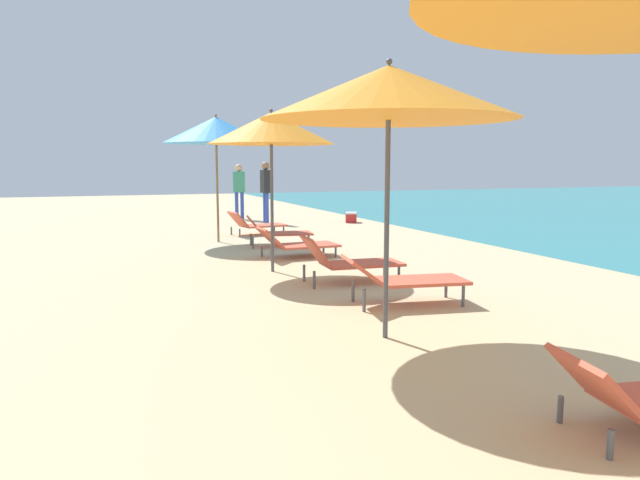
% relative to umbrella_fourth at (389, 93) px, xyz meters
% --- Properties ---
extents(umbrella_fourth, '(2.44, 2.44, 2.70)m').
position_rel_umbrella_fourth_xyz_m(umbrella_fourth, '(0.00, 0.00, 0.00)').
color(umbrella_fourth, '#4C4C51').
rests_on(umbrella_fourth, ground).
extents(lounger_fourth_shoreside, '(1.58, 0.84, 0.61)m').
position_rel_umbrella_fourth_xyz_m(lounger_fourth_shoreside, '(0.83, 1.16, -2.05)').
color(lounger_fourth_shoreside, '#D8593F').
rests_on(lounger_fourth_shoreside, ground).
extents(umbrella_fifth, '(1.98, 1.98, 2.57)m').
position_rel_umbrella_fourth_xyz_m(umbrella_fifth, '(-0.06, 3.87, -0.12)').
color(umbrella_fifth, '#4C4C51').
rests_on(umbrella_fifth, ground).
extents(lounger_fifth_shoreside, '(1.49, 0.73, 0.58)m').
position_rel_umbrella_fourth_xyz_m(lounger_fifth_shoreside, '(0.75, 5.11, -2.12)').
color(lounger_fifth_shoreside, '#D8593F').
rests_on(lounger_fifth_shoreside, ground).
extents(lounger_fifth_inland, '(1.47, 0.72, 0.70)m').
position_rel_umbrella_fourth_xyz_m(lounger_fifth_inland, '(0.73, 2.62, -2.05)').
color(lounger_fifth_inland, '#D8593F').
rests_on(lounger_fifth_inland, ground).
extents(umbrella_farthest, '(2.30, 2.30, 2.78)m').
position_rel_umbrella_fourth_xyz_m(umbrella_farthest, '(-0.19, 7.75, 0.06)').
color(umbrella_farthest, olive).
rests_on(umbrella_farthest, ground).
extents(lounger_farthest_shoreside, '(1.44, 0.84, 0.59)m').
position_rel_umbrella_fourth_xyz_m(lounger_farthest_shoreside, '(0.92, 8.75, -2.12)').
color(lounger_farthest_shoreside, '#D8593F').
rests_on(lounger_farthest_shoreside, ground).
extents(lounger_farthest_inland, '(1.42, 0.82, 0.64)m').
position_rel_umbrella_fourth_xyz_m(lounger_farthest_inland, '(0.83, 6.62, -2.07)').
color(lounger_farthest_inland, '#D8593F').
rests_on(lounger_farthest_inland, ground).
extents(person_walking_near, '(0.41, 0.31, 1.71)m').
position_rel_umbrella_fourth_xyz_m(person_walking_near, '(1.45, 12.88, -1.34)').
color(person_walking_near, '#334CB2').
rests_on(person_walking_near, ground).
extents(person_walking_far, '(0.24, 0.37, 1.78)m').
position_rel_umbrella_fourth_xyz_m(person_walking_far, '(1.91, 11.45, -1.29)').
color(person_walking_far, '#334CB2').
rests_on(person_walking_far, ground).
extents(cooler_box, '(0.48, 0.53, 0.30)m').
position_rel_umbrella_fourth_xyz_m(cooler_box, '(4.29, 10.70, -2.23)').
color(cooler_box, red).
rests_on(cooler_box, ground).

